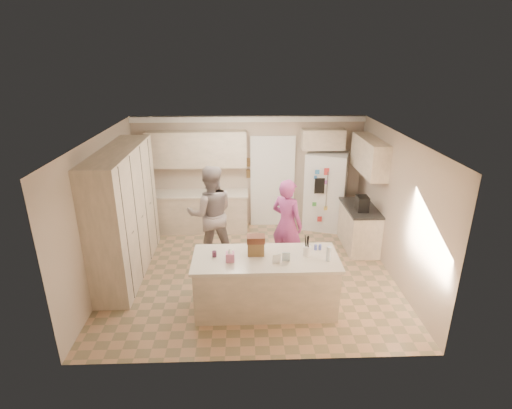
{
  "coord_description": "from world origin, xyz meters",
  "views": [
    {
      "loc": [
        -0.15,
        -6.6,
        3.92
      ],
      "look_at": [
        0.1,
        0.35,
        1.25
      ],
      "focal_mm": 28.0,
      "sensor_mm": 36.0,
      "label": 1
    }
  ],
  "objects_px": {
    "island_base": "(265,284)",
    "teen_girl": "(287,224)",
    "tissue_box": "(230,257)",
    "utensil_crock": "(307,251)",
    "dollhouse_body": "(256,248)",
    "refrigerator": "(325,191)",
    "coffee_maker": "(362,203)",
    "teen_boy": "(211,214)"
  },
  "relations": [
    {
      "from": "tissue_box",
      "to": "teen_girl",
      "type": "height_order",
      "value": "teen_girl"
    },
    {
      "from": "refrigerator",
      "to": "coffee_maker",
      "type": "xyz_separation_m",
      "value": [
        0.48,
        -1.27,
        0.17
      ]
    },
    {
      "from": "island_base",
      "to": "teen_girl",
      "type": "bearing_deg",
      "value": 70.59
    },
    {
      "from": "utensil_crock",
      "to": "tissue_box",
      "type": "relative_size",
      "value": 1.07
    },
    {
      "from": "island_base",
      "to": "tissue_box",
      "type": "distance_m",
      "value": 0.79
    },
    {
      "from": "island_base",
      "to": "dollhouse_body",
      "type": "bearing_deg",
      "value": 146.31
    },
    {
      "from": "utensil_crock",
      "to": "dollhouse_body",
      "type": "relative_size",
      "value": 0.58
    },
    {
      "from": "island_base",
      "to": "teen_boy",
      "type": "xyz_separation_m",
      "value": [
        -0.97,
        1.72,
        0.53
      ]
    },
    {
      "from": "coffee_maker",
      "to": "utensil_crock",
      "type": "relative_size",
      "value": 2.0
    },
    {
      "from": "teen_girl",
      "to": "teen_boy",
      "type": "bearing_deg",
      "value": 25.22
    },
    {
      "from": "coffee_maker",
      "to": "dollhouse_body",
      "type": "relative_size",
      "value": 1.15
    },
    {
      "from": "island_base",
      "to": "dollhouse_body",
      "type": "xyz_separation_m",
      "value": [
        -0.15,
        0.1,
        0.6
      ]
    },
    {
      "from": "tissue_box",
      "to": "teen_girl",
      "type": "xyz_separation_m",
      "value": [
        1.03,
        1.46,
        -0.11
      ]
    },
    {
      "from": "tissue_box",
      "to": "teen_boy",
      "type": "distance_m",
      "value": 1.87
    },
    {
      "from": "utensil_crock",
      "to": "teen_girl",
      "type": "height_order",
      "value": "teen_girl"
    },
    {
      "from": "refrigerator",
      "to": "utensil_crock",
      "type": "bearing_deg",
      "value": -87.55
    },
    {
      "from": "coffee_maker",
      "to": "teen_girl",
      "type": "xyz_separation_m",
      "value": [
        -1.57,
        -0.54,
        -0.19
      ]
    },
    {
      "from": "refrigerator",
      "to": "dollhouse_body",
      "type": "distance_m",
      "value": 3.53
    },
    {
      "from": "refrigerator",
      "to": "coffee_maker",
      "type": "height_order",
      "value": "refrigerator"
    },
    {
      "from": "utensil_crock",
      "to": "tissue_box",
      "type": "bearing_deg",
      "value": -172.87
    },
    {
      "from": "utensil_crock",
      "to": "teen_girl",
      "type": "xyz_separation_m",
      "value": [
        -0.17,
        1.31,
        -0.12
      ]
    },
    {
      "from": "dollhouse_body",
      "to": "teen_boy",
      "type": "height_order",
      "value": "teen_boy"
    },
    {
      "from": "dollhouse_body",
      "to": "teen_girl",
      "type": "xyz_separation_m",
      "value": [
        0.63,
        1.26,
        -0.15
      ]
    },
    {
      "from": "dollhouse_body",
      "to": "island_base",
      "type": "bearing_deg",
      "value": -33.69
    },
    {
      "from": "teen_girl",
      "to": "tissue_box",
      "type": "bearing_deg",
      "value": 93.96
    },
    {
      "from": "island_base",
      "to": "teen_boy",
      "type": "relative_size",
      "value": 1.14
    },
    {
      "from": "refrigerator",
      "to": "utensil_crock",
      "type": "xyz_separation_m",
      "value": [
        -0.92,
        -3.12,
        0.1
      ]
    },
    {
      "from": "coffee_maker",
      "to": "tissue_box",
      "type": "xyz_separation_m",
      "value": [
        -2.6,
        -2.0,
        -0.07
      ]
    },
    {
      "from": "coffee_maker",
      "to": "teen_boy",
      "type": "relative_size",
      "value": 0.16
    },
    {
      "from": "utensil_crock",
      "to": "teen_boy",
      "type": "relative_size",
      "value": 0.08
    },
    {
      "from": "refrigerator",
      "to": "island_base",
      "type": "bearing_deg",
      "value": -97.46
    },
    {
      "from": "refrigerator",
      "to": "tissue_box",
      "type": "distance_m",
      "value": 3.9
    },
    {
      "from": "coffee_maker",
      "to": "teen_girl",
      "type": "relative_size",
      "value": 0.17
    },
    {
      "from": "refrigerator",
      "to": "utensil_crock",
      "type": "height_order",
      "value": "refrigerator"
    },
    {
      "from": "coffee_maker",
      "to": "island_base",
      "type": "distance_m",
      "value": 2.87
    },
    {
      "from": "dollhouse_body",
      "to": "teen_girl",
      "type": "distance_m",
      "value": 1.42
    },
    {
      "from": "island_base",
      "to": "dollhouse_body",
      "type": "distance_m",
      "value": 0.62
    },
    {
      "from": "utensil_crock",
      "to": "teen_girl",
      "type": "relative_size",
      "value": 0.09
    },
    {
      "from": "island_base",
      "to": "teen_girl",
      "type": "distance_m",
      "value": 1.51
    },
    {
      "from": "refrigerator",
      "to": "teen_girl",
      "type": "relative_size",
      "value": 1.02
    },
    {
      "from": "utensil_crock",
      "to": "island_base",
      "type": "bearing_deg",
      "value": -175.6
    },
    {
      "from": "island_base",
      "to": "teen_girl",
      "type": "xyz_separation_m",
      "value": [
        0.48,
        1.36,
        0.44
      ]
    }
  ]
}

